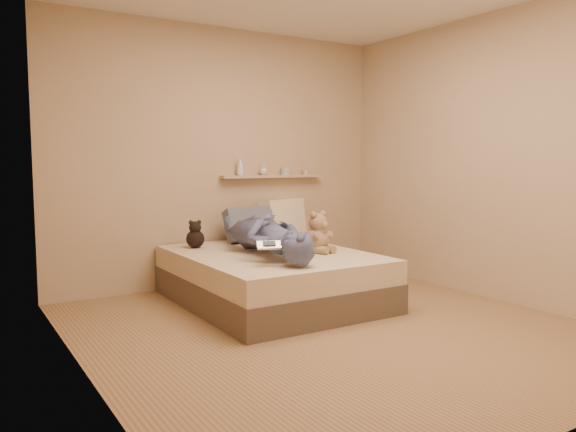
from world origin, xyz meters
TOP-DOWN VIEW (x-y plane):
  - room at (0.00, 0.00)m, footprint 3.80×3.80m
  - bed at (0.00, 0.93)m, footprint 1.50×1.90m
  - game_console at (-0.35, 0.37)m, footprint 0.20×0.14m
  - teddy_bear at (0.36, 0.72)m, footprint 0.30×0.30m
  - dark_plush at (-0.47, 1.53)m, footprint 0.17×0.17m
  - pillow_cream at (0.63, 1.76)m, footprint 0.59×0.37m
  - pillow_grey at (0.15, 1.62)m, footprint 0.51×0.28m
  - person at (-0.09, 0.85)m, footprint 0.79×1.59m
  - wall_shelf at (0.55, 1.84)m, footprint 1.20×0.12m
  - shelf_bottles at (0.45, 1.84)m, footprint 0.88×0.10m

SIDE VIEW (x-z plane):
  - bed at x=0.00m, z-range 0.00..0.45m
  - dark_plush at x=-0.47m, z-range 0.43..0.70m
  - teddy_bear at x=0.36m, z-range 0.42..0.79m
  - game_console at x=-0.35m, z-range 0.58..0.65m
  - pillow_grey at x=0.15m, z-range 0.44..0.80m
  - person at x=-0.09m, z-range 0.45..0.81m
  - pillow_cream at x=0.63m, z-range 0.44..0.86m
  - wall_shelf at x=0.55m, z-range 1.09..1.11m
  - shelf_bottles at x=0.45m, z-range 1.08..1.27m
  - room at x=0.00m, z-range -0.60..3.20m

